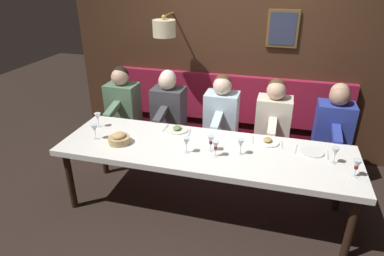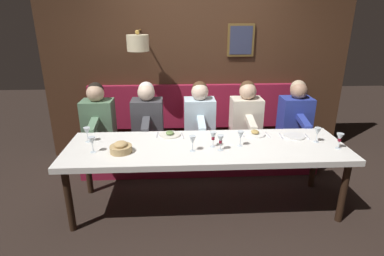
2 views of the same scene
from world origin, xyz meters
name	(u,v)px [view 2 (image 2 of 2)]	position (x,y,z in m)	size (l,w,h in m)	color
ground_plane	(205,205)	(0.00, 0.00, 0.00)	(12.00, 12.00, 0.00)	black
dining_table	(206,150)	(0.00, 0.00, 0.68)	(0.90, 2.94, 0.74)	silver
banquette_bench	(200,154)	(0.89, 0.00, 0.23)	(0.52, 3.14, 0.45)	maroon
back_wall_panel	(197,65)	(1.46, 0.01, 1.36)	(0.59, 4.34, 2.90)	#422819
diner_nearest	(296,112)	(0.88, -1.28, 0.82)	(0.60, 0.40, 0.79)	#283893
diner_near	(246,113)	(0.88, -0.62, 0.82)	(0.60, 0.40, 0.79)	beige
diner_middle	(200,114)	(0.88, 0.01, 0.82)	(0.60, 0.40, 0.79)	silver
diner_far	(147,114)	(0.88, 0.69, 0.82)	(0.60, 0.40, 0.79)	#3D3D42
diner_farthest	(98,115)	(0.88, 1.33, 0.82)	(0.60, 0.40, 0.79)	#567A5B
place_setting_0	(170,134)	(0.31, 0.39, 0.75)	(0.24, 0.32, 0.05)	silver
place_setting_1	(255,133)	(0.28, -0.59, 0.75)	(0.24, 0.32, 0.05)	white
place_setting_2	(294,136)	(0.19, -1.02, 0.75)	(0.24, 0.32, 0.01)	silver
wine_glass_0	(241,136)	(-0.03, -0.35, 0.86)	(0.07, 0.07, 0.16)	silver
wine_glass_1	(213,136)	(-0.04, -0.06, 0.86)	(0.07, 0.07, 0.16)	silver
wine_glass_2	(193,140)	(-0.14, 0.15, 0.86)	(0.07, 0.07, 0.16)	silver
wine_glass_3	(221,140)	(-0.13, -0.13, 0.86)	(0.07, 0.07, 0.16)	silver
wine_glass_4	(87,132)	(0.17, 1.27, 0.86)	(0.07, 0.07, 0.16)	silver
wine_glass_5	(92,141)	(-0.11, 1.15, 0.86)	(0.07, 0.07, 0.16)	silver
wine_glass_6	(318,132)	(0.03, -1.20, 0.86)	(0.07, 0.07, 0.16)	silver
wine_glass_7	(340,138)	(-0.15, -1.35, 0.86)	(0.07, 0.07, 0.16)	silver
bread_bowl	(121,148)	(-0.13, 0.87, 0.79)	(0.22, 0.22, 0.12)	tan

